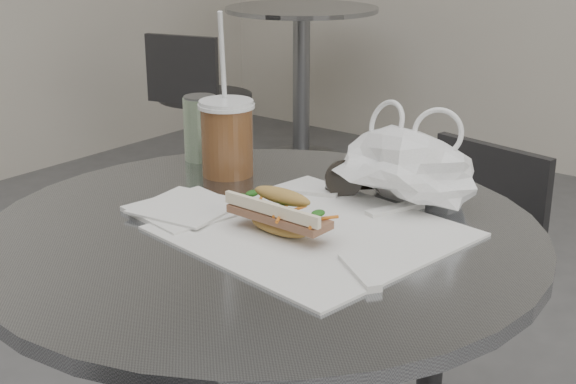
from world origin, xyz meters
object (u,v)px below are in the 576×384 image
Objects in this scene: bg_table at (301,67)px; iced_coffee at (227,136)px; banh_mi at (280,213)px; drink_can at (201,128)px; bg_chair at (202,129)px; sunglasses at (366,181)px; chair_far at (444,322)px.

bg_table is 2.82× the size of iced_coffee.
iced_coffee is (-0.23, 0.15, 0.03)m from banh_mi.
drink_can reaches higher than bg_table.
sunglasses reaches higher than bg_chair.
banh_mi is (1.64, -2.21, 0.31)m from bg_table.
bg_chair is (0.04, -0.72, -0.14)m from bg_table.
sunglasses is at bearing -50.71° from bg_table.
chair_far is 3.69× the size of banh_mi.
iced_coffee is 0.24m from sunglasses.
chair_far is 0.95× the size of bg_chair.
banh_mi is (0.08, -0.67, 0.47)m from chair_far.
bg_chair is 6.44× the size of sunglasses.
bg_chair is at bearing 135.61° from iced_coffee.
sunglasses is at bearing 12.95° from iced_coffee.
banh_mi is 1.65× the size of sunglasses.
bg_table is at bearing 124.39° from iced_coffee.
chair_far is 2.58× the size of iced_coffee.
banh_mi is 0.70× the size of iced_coffee.
banh_mi is (1.60, -1.49, 0.45)m from bg_chair.
drink_can is (-0.24, -0.48, 0.49)m from chair_far.
drink_can is (-0.32, 0.19, 0.02)m from banh_mi.
banh_mi is at bearing -33.59° from iced_coffee.
chair_far is (1.56, -1.54, -0.16)m from bg_table.
chair_far is at bearing -44.52° from bg_chair.
bg_chair is 2.72× the size of iced_coffee.
drink_can is (1.27, -1.30, 0.47)m from bg_chair.
iced_coffee is 0.10m from drink_can.
drink_can is at bearing 151.24° from banh_mi.
chair_far is 0.73m from iced_coffee.
banh_mi reaches higher than sunglasses.
drink_can is (-0.09, 0.03, -0.01)m from iced_coffee.
drink_can reaches higher than banh_mi.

